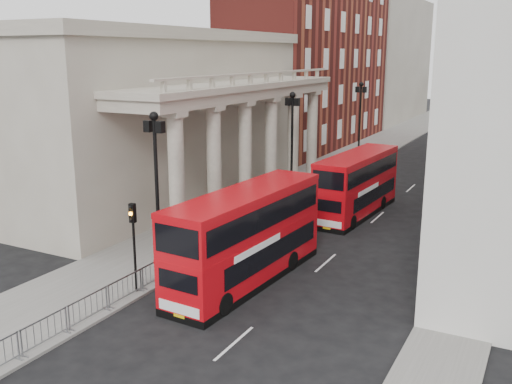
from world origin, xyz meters
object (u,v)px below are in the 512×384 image
Objects in this scene: lamp_post_south at (157,184)px; lamp_post_north at (360,119)px; bus_far at (357,183)px; monument_column at (501,24)px; bus_near at (247,235)px; pedestrian_c at (272,185)px; lamp_post_mid at (292,141)px; pedestrian_a at (236,197)px; traffic_light at (133,231)px; pedestrian_b at (237,195)px.

lamp_post_north is (0.00, 32.00, 0.00)m from lamp_post_south.
bus_far is at bearing -72.53° from lamp_post_north.
monument_column is 88.94m from lamp_post_south.
bus_near is at bearing -82.42° from lamp_post_north.
bus_near reaches higher than pedestrian_c.
lamp_post_mid is 0.76× the size of bus_near.
lamp_post_mid reaches higher than bus_far.
lamp_post_south is 14.20m from pedestrian_a.
bus_near reaches higher than pedestrian_a.
monument_column is at bearing 84.76° from lamp_post_mid.
bus_near is at bearing 23.55° from lamp_post_south.
traffic_light is at bearing -89.83° from lamp_post_north.
traffic_light is at bearing -101.78° from bus_far.
pedestrian_b is at bearing 125.26° from bus_near.
traffic_light is at bearing -89.68° from lamp_post_mid.
lamp_post_north is 34.07m from traffic_light.
lamp_post_south is 18.66m from pedestrian_c.
traffic_light reaches higher than pedestrian_b.
lamp_post_mid is 15.01m from bus_near.
bus_far is at bearing 74.78° from traffic_light.
bus_near is at bearing 100.25° from pedestrian_b.
lamp_post_north reaches higher than pedestrian_c.
pedestrian_a is (-7.23, 11.50, -1.51)m from bus_near.
pedestrian_a is at bearing -99.69° from lamp_post_north.
bus_near is 6.79× the size of pedestrian_a.
bus_near reaches higher than traffic_light.
bus_near is 14.34m from bus_far.
pedestrian_c is (-2.63, -13.96, -3.99)m from lamp_post_north.
lamp_post_south reaches higher than pedestrian_a.
bus_far is 6.34× the size of pedestrian_a.
lamp_post_mid is 1.93× the size of traffic_light.
traffic_light is 15.77m from pedestrian_a.
monument_column reaches higher than traffic_light.
lamp_post_mid reaches higher than pedestrian_c.
lamp_post_mid is 5.17× the size of pedestrian_a.
pedestrian_b is (-3.24, 15.39, -2.07)m from traffic_light.
pedestrian_c is (0.57, 4.79, -0.01)m from pedestrian_a.
lamp_post_mid is 4.53× the size of pedestrian_b.
monument_column is 29.49× the size of pedestrian_b.
lamp_post_mid is at bearing -90.00° from lamp_post_north.
pedestrian_b is at bearing 51.35° from pedestrian_a.
monument_column is at bearing 92.18° from bus_far.
lamp_post_mid is 5.67m from bus_far.
monument_column is at bearing -118.87° from pedestrian_b.
pedestrian_b reaches higher than pedestrian_a.
lamp_post_south is 5.17× the size of pedestrian_a.
lamp_post_south is 17.03m from bus_far.
pedestrian_c is (-6.65, 16.29, -1.52)m from bus_near.
monument_column is at bearing 85.71° from lamp_post_south.
traffic_light is at bearing -132.55° from bus_near.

